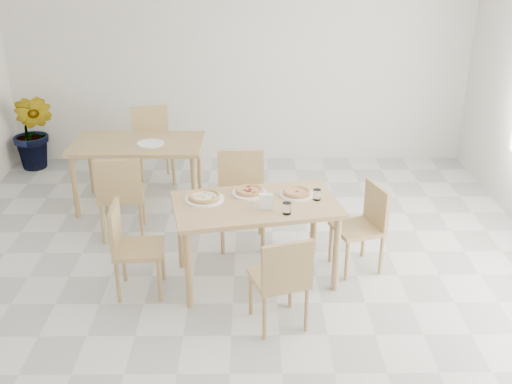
{
  "coord_description": "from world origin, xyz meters",
  "views": [
    {
      "loc": [
        0.16,
        -4.25,
        2.9
      ],
      "look_at": [
        0.2,
        0.41,
        0.85
      ],
      "focal_mm": 42.0,
      "sensor_mm": 36.0,
      "label": 1
    }
  ],
  "objects_px": {
    "main_table": "(256,212)",
    "pizza_mushroom": "(204,197)",
    "chair_back_s": "(121,191)",
    "plate_empty": "(150,143)",
    "chair_north": "(241,191)",
    "chair_south": "(282,277)",
    "tumbler_b": "(317,195)",
    "second_table": "(138,150)",
    "tumbler_a": "(287,208)",
    "chair_back_n": "(152,139)",
    "potted_plant": "(34,132)",
    "napkin_holder": "(266,202)",
    "chair_east": "(365,222)",
    "plate_pepperoni": "(249,193)",
    "plate_margherita": "(297,195)",
    "pizza_pepperoni": "(249,191)",
    "chair_west": "(129,243)",
    "pizza_margherita": "(297,192)"
  },
  "relations": [
    {
      "from": "main_table",
      "to": "pizza_mushroom",
      "type": "height_order",
      "value": "pizza_mushroom"
    },
    {
      "from": "chair_back_s",
      "to": "plate_empty",
      "type": "height_order",
      "value": "chair_back_s"
    },
    {
      "from": "chair_north",
      "to": "chair_south",
      "type": "bearing_deg",
      "value": -80.38
    },
    {
      "from": "pizza_mushroom",
      "to": "tumbler_b",
      "type": "relative_size",
      "value": 3.41
    },
    {
      "from": "second_table",
      "to": "pizza_mushroom",
      "type": "bearing_deg",
      "value": -60.33
    },
    {
      "from": "tumbler_a",
      "to": "tumbler_b",
      "type": "relative_size",
      "value": 1.02
    },
    {
      "from": "chair_back_n",
      "to": "potted_plant",
      "type": "height_order",
      "value": "potted_plant"
    },
    {
      "from": "pizza_mushroom",
      "to": "napkin_holder",
      "type": "bearing_deg",
      "value": -19.93
    },
    {
      "from": "plate_empty",
      "to": "chair_east",
      "type": "bearing_deg",
      "value": -32.17
    },
    {
      "from": "plate_pepperoni",
      "to": "tumbler_a",
      "type": "relative_size",
      "value": 3.24
    },
    {
      "from": "chair_east",
      "to": "plate_margherita",
      "type": "relative_size",
      "value": 2.71
    },
    {
      "from": "tumbler_b",
      "to": "tumbler_a",
      "type": "bearing_deg",
      "value": -134.9
    },
    {
      "from": "main_table",
      "to": "pizza_pepperoni",
      "type": "height_order",
      "value": "pizza_pepperoni"
    },
    {
      "from": "pizza_mushroom",
      "to": "tumbler_a",
      "type": "distance_m",
      "value": 0.75
    },
    {
      "from": "chair_east",
      "to": "potted_plant",
      "type": "xyz_separation_m",
      "value": [
        -3.84,
        2.55,
        0.04
      ]
    },
    {
      "from": "chair_west",
      "to": "chair_north",
      "type": "bearing_deg",
      "value": -47.79
    },
    {
      "from": "pizza_mushroom",
      "to": "pizza_pepperoni",
      "type": "distance_m",
      "value": 0.41
    },
    {
      "from": "tumbler_a",
      "to": "chair_north",
      "type": "bearing_deg",
      "value": 112.15
    },
    {
      "from": "chair_north",
      "to": "pizza_mushroom",
      "type": "xyz_separation_m",
      "value": [
        -0.31,
        -0.68,
        0.25
      ]
    },
    {
      "from": "second_table",
      "to": "chair_back_n",
      "type": "relative_size",
      "value": 1.57
    },
    {
      "from": "pizza_margherita",
      "to": "chair_back_n",
      "type": "xyz_separation_m",
      "value": [
        -1.62,
        2.22,
        -0.25
      ]
    },
    {
      "from": "chair_north",
      "to": "pizza_margherita",
      "type": "xyz_separation_m",
      "value": [
        0.5,
        -0.59,
        0.25
      ]
    },
    {
      "from": "second_table",
      "to": "tumbler_b",
      "type": "bearing_deg",
      "value": -39.45
    },
    {
      "from": "chair_east",
      "to": "potted_plant",
      "type": "distance_m",
      "value": 4.61
    },
    {
      "from": "second_table",
      "to": "potted_plant",
      "type": "bearing_deg",
      "value": 144.5
    },
    {
      "from": "chair_south",
      "to": "chair_back_n",
      "type": "bearing_deg",
      "value": -82.65
    },
    {
      "from": "main_table",
      "to": "chair_north",
      "type": "relative_size",
      "value": 1.67
    },
    {
      "from": "chair_north",
      "to": "tumbler_b",
      "type": "xyz_separation_m",
      "value": [
        0.67,
        -0.68,
        0.26
      ]
    },
    {
      "from": "pizza_pepperoni",
      "to": "pizza_mushroom",
      "type": "bearing_deg",
      "value": -162.18
    },
    {
      "from": "pizza_pepperoni",
      "to": "tumbler_a",
      "type": "height_order",
      "value": "tumbler_a"
    },
    {
      "from": "chair_west",
      "to": "chair_back_s",
      "type": "bearing_deg",
      "value": 12.11
    },
    {
      "from": "plate_pepperoni",
      "to": "napkin_holder",
      "type": "distance_m",
      "value": 0.35
    },
    {
      "from": "potted_plant",
      "to": "main_table",
      "type": "bearing_deg",
      "value": -43.9
    },
    {
      "from": "plate_pepperoni",
      "to": "chair_west",
      "type": "bearing_deg",
      "value": -158.98
    },
    {
      "from": "tumbler_b",
      "to": "second_table",
      "type": "bearing_deg",
      "value": 139.75
    },
    {
      "from": "chair_west",
      "to": "potted_plant",
      "type": "bearing_deg",
      "value": 28.06
    },
    {
      "from": "chair_north",
      "to": "second_table",
      "type": "height_order",
      "value": "chair_north"
    },
    {
      "from": "plate_pepperoni",
      "to": "pizza_margherita",
      "type": "bearing_deg",
      "value": -5.05
    },
    {
      "from": "pizza_pepperoni",
      "to": "tumbler_a",
      "type": "xyz_separation_m",
      "value": [
        0.31,
        -0.41,
        0.02
      ]
    },
    {
      "from": "chair_north",
      "to": "plate_margherita",
      "type": "distance_m",
      "value": 0.8
    },
    {
      "from": "chair_west",
      "to": "potted_plant",
      "type": "distance_m",
      "value": 3.44
    },
    {
      "from": "pizza_pepperoni",
      "to": "chair_back_n",
      "type": "height_order",
      "value": "chair_back_n"
    },
    {
      "from": "chair_west",
      "to": "pizza_margherita",
      "type": "bearing_deg",
      "value": -79.18
    },
    {
      "from": "napkin_holder",
      "to": "potted_plant",
      "type": "distance_m",
      "value": 4.12
    },
    {
      "from": "napkin_holder",
      "to": "chair_back_n",
      "type": "height_order",
      "value": "chair_back_n"
    },
    {
      "from": "chair_west",
      "to": "second_table",
      "type": "bearing_deg",
      "value": 4.0
    },
    {
      "from": "pizza_mushroom",
      "to": "pizza_margherita",
      "type": "bearing_deg",
      "value": 6.27
    },
    {
      "from": "plate_empty",
      "to": "potted_plant",
      "type": "distance_m",
      "value": 2.11
    },
    {
      "from": "chair_east",
      "to": "chair_back_s",
      "type": "distance_m",
      "value": 2.41
    },
    {
      "from": "pizza_margherita",
      "to": "plate_empty",
      "type": "xyz_separation_m",
      "value": [
        -1.5,
        1.39,
        -0.02
      ]
    }
  ]
}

